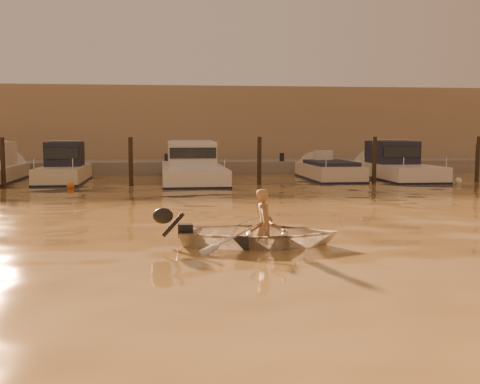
{
  "coord_description": "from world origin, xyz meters",
  "views": [
    {
      "loc": [
        -4.21,
        -11.01,
        2.28
      ],
      "look_at": [
        -2.32,
        3.67,
        0.75
      ],
      "focal_mm": 45.0,
      "sensor_mm": 36.0,
      "label": 1
    }
  ],
  "objects": [
    {
      "name": "piling_2",
      "position": [
        -0.2,
        13.8,
        0.9
      ],
      "size": [
        0.18,
        0.18,
        2.2
      ],
      "primitive_type": "cylinder",
      "color": "#2D2319",
      "rests_on": "ground_plane"
    },
    {
      "name": "moored_boat_2",
      "position": [
        -2.89,
        16.0,
        0.62
      ],
      "size": [
        2.66,
        8.78,
        1.75
      ],
      "primitive_type": null,
      "color": "white",
      "rests_on": "ground_plane"
    },
    {
      "name": "person",
      "position": [
        -2.22,
        0.65,
        0.41
      ],
      "size": [
        0.42,
        0.57,
        1.42
      ],
      "primitive_type": "imported",
      "rotation": [
        0.0,
        0.0,
        1.4
      ],
      "color": "#A27C51",
      "rests_on": "dinghy"
    },
    {
      "name": "oar_starboard",
      "position": [
        -2.27,
        0.66,
        0.42
      ],
      "size": [
        0.76,
        2.0,
        0.13
      ],
      "primitive_type": "cylinder",
      "rotation": [
        1.54,
        0.0,
        -0.34
      ],
      "color": "brown",
      "rests_on": "dinghy"
    },
    {
      "name": "oar_port",
      "position": [
        -2.07,
        0.63,
        0.42
      ],
      "size": [
        0.15,
        2.1,
        0.13
      ],
      "primitive_type": "cylinder",
      "rotation": [
        1.54,
        0.0,
        0.04
      ],
      "color": "brown",
      "rests_on": "dinghy"
    },
    {
      "name": "waterfront_building",
      "position": [
        0.0,
        27.0,
        2.4
      ],
      "size": [
        46.0,
        7.0,
        4.8
      ],
      "primitive_type": "cube",
      "color": "#9E8466",
      "rests_on": "quay"
    },
    {
      "name": "moored_boat_1",
      "position": [
        -8.53,
        16.0,
        0.62
      ],
      "size": [
        1.87,
        5.71,
        1.75
      ],
      "primitive_type": null,
      "color": "beige",
      "rests_on": "ground_plane"
    },
    {
      "name": "ground_plane",
      "position": [
        0.0,
        0.0,
        0.0
      ],
      "size": [
        160.0,
        160.0,
        0.0
      ],
      "primitive_type": "plane",
      "color": "olive",
      "rests_on": "ground"
    },
    {
      "name": "moored_boat_3",
      "position": [
        3.42,
        16.0,
        0.22
      ],
      "size": [
        2.06,
        5.95,
        0.95
      ],
      "primitive_type": null,
      "color": "beige",
      "rests_on": "ground_plane"
    },
    {
      "name": "piling_1",
      "position": [
        -5.5,
        13.8,
        0.9
      ],
      "size": [
        0.18,
        0.18,
        2.2
      ],
      "primitive_type": "cylinder",
      "color": "#2D2319",
      "rests_on": "ground_plane"
    },
    {
      "name": "outboard_motor",
      "position": [
        -3.8,
        0.92,
        0.28
      ],
      "size": [
        0.95,
        0.55,
        0.7
      ],
      "primitive_type": null,
      "rotation": [
        0.0,
        0.0,
        -0.17
      ],
      "color": "black",
      "rests_on": "dinghy"
    },
    {
      "name": "fender_e",
      "position": [
        8.34,
        13.19,
        0.1
      ],
      "size": [
        0.3,
        0.3,
        0.3
      ],
      "primitive_type": "sphere",
      "color": "silver",
      "rests_on": "ground_plane"
    },
    {
      "name": "piling_0",
      "position": [
        -10.5,
        13.8,
        0.9
      ],
      "size": [
        0.18,
        0.18,
        2.2
      ],
      "primitive_type": "cylinder",
      "color": "#2D2319",
      "rests_on": "ground_plane"
    },
    {
      "name": "moored_boat_4",
      "position": [
        6.69,
        16.0,
        0.62
      ],
      "size": [
        2.35,
        7.21,
        1.75
      ],
      "primitive_type": null,
      "color": "silver",
      "rests_on": "ground_plane"
    },
    {
      "name": "piling_4",
      "position": [
        9.5,
        13.8,
        0.9
      ],
      "size": [
        0.18,
        0.18,
        2.2
      ],
      "primitive_type": "cylinder",
      "color": "#2D2319",
      "rests_on": "ground_plane"
    },
    {
      "name": "fender_b",
      "position": [
        -7.78,
        12.94,
        0.1
      ],
      "size": [
        0.3,
        0.3,
        0.3
      ],
      "primitive_type": "sphere",
      "color": "#CE5D18",
      "rests_on": "ground_plane"
    },
    {
      "name": "quay",
      "position": [
        0.0,
        21.5,
        0.15
      ],
      "size": [
        52.0,
        4.0,
        1.0
      ],
      "primitive_type": "cube",
      "color": "gray",
      "rests_on": "ground_plane"
    },
    {
      "name": "piling_3",
      "position": [
        4.8,
        13.8,
        0.9
      ],
      "size": [
        0.18,
        0.18,
        2.2
      ],
      "primitive_type": "cylinder",
      "color": "#2D2319",
      "rests_on": "ground_plane"
    },
    {
      "name": "fender_d",
      "position": [
        3.69,
        13.64,
        0.1
      ],
      "size": [
        0.3,
        0.3,
        0.3
      ],
      "primitive_type": "sphere",
      "color": "orange",
      "rests_on": "ground_plane"
    },
    {
      "name": "fender_c",
      "position": [
        -1.94,
        12.69,
        0.1
      ],
      "size": [
        0.3,
        0.3,
        0.3
      ],
      "primitive_type": "sphere",
      "color": "white",
      "rests_on": "ground_plane"
    },
    {
      "name": "dinghy",
      "position": [
        -2.32,
        0.67,
        0.21
      ],
      "size": [
        3.48,
        2.74,
        0.65
      ],
      "primitive_type": "imported",
      "rotation": [
        0.0,
        0.0,
        1.4
      ],
      "color": "silver",
      "rests_on": "ground_plane"
    }
  ]
}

